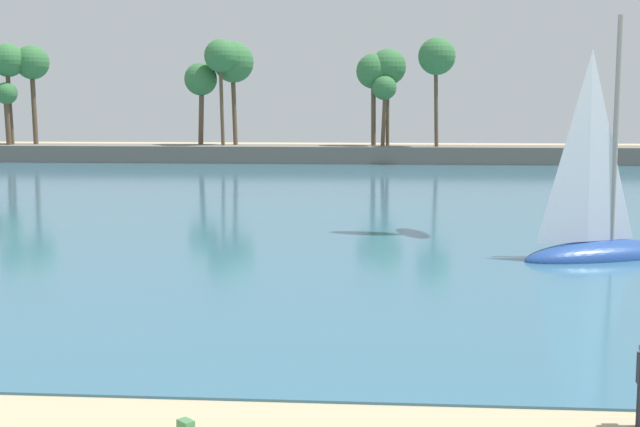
{
  "coord_description": "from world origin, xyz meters",
  "views": [
    {
      "loc": [
        2.46,
        -7.33,
        6.03
      ],
      "look_at": [
        0.84,
        13.52,
        3.36
      ],
      "focal_mm": 47.69,
      "sensor_mm": 36.0,
      "label": 1
    }
  ],
  "objects": [
    {
      "name": "palm_headland",
      "position": [
        -2.86,
        81.99,
        3.85
      ],
      "size": [
        111.09,
        6.86,
        12.89
      ],
      "color": "slate",
      "rests_on": "ground"
    },
    {
      "name": "sea",
      "position": [
        0.0,
        65.58,
        0.03
      ],
      "size": [
        220.0,
        112.62,
        0.06
      ],
      "primitive_type": "cube",
      "color": "#386B84",
      "rests_on": "ground"
    },
    {
      "name": "sailboat_mid_bay",
      "position": [
        10.9,
        26.37,
        0.97
      ],
      "size": [
        7.24,
        4.56,
        10.1
      ],
      "color": "#234793",
      "rests_on": "sea"
    }
  ]
}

